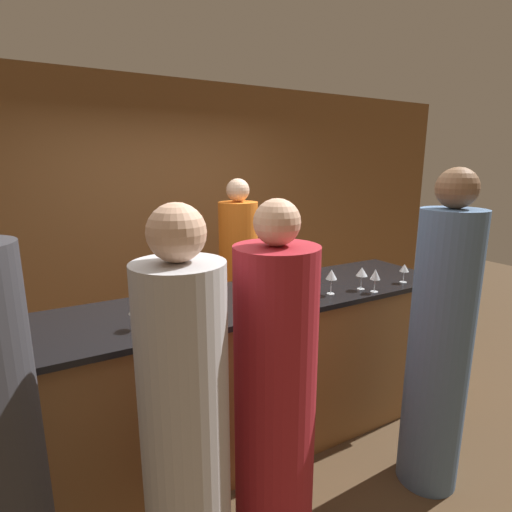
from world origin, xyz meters
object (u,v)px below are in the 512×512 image
Objects in this scene: bartender at (239,288)px; guest_2 at (186,444)px; guest_1 at (275,408)px; wine_bottle_0 at (279,284)px; guest_0 at (439,346)px; wine_bottle_1 at (264,269)px.

bartender is 1.01× the size of guest_2.
bartender is 1.85m from guest_1.
guest_1 is 0.88m from wine_bottle_0.
guest_1 is (-1.12, 0.04, -0.07)m from guest_0.
bartender is 6.34× the size of wine_bottle_1.
wine_bottle_0 is (0.44, 0.66, 0.37)m from guest_1.
guest_0 reaches higher than guest_2.
wine_bottle_1 is (0.11, 0.38, 0.00)m from wine_bottle_0.
bartender is at bearing 77.37° from wine_bottle_0.
bartender is 2.09m from guest_2.
guest_2 is 1.52m from wine_bottle_1.
bartender is at bearing 79.39° from wine_bottle_1.
bartender is 1.01× the size of guest_1.
guest_2 reaches higher than guest_1.
guest_2 is at bearing -174.51° from guest_1.
bartender is 1.13m from wine_bottle_0.
wine_bottle_0 is (-0.68, 0.70, 0.30)m from guest_0.
guest_1 is at bearing 68.45° from bartender.
bartender is 6.24× the size of wine_bottle_0.
wine_bottle_0 reaches higher than wine_bottle_1.
wine_bottle_0 is at bearing 56.33° from guest_1.
wine_bottle_1 is at bearing 79.39° from bartender.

